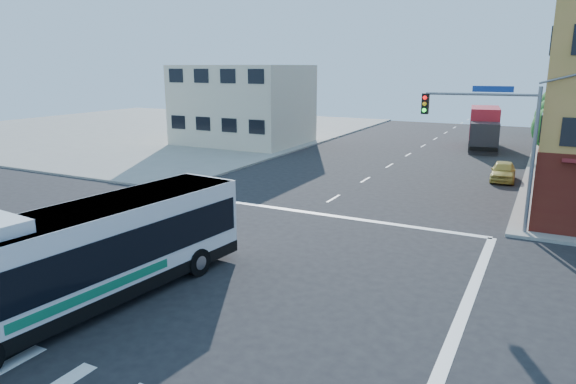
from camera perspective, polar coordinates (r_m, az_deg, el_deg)
The scene contains 11 objects.
ground at distance 20.65m, azimuth -8.89°, elevation -8.80°, with size 120.00×120.00×0.00m, color black.
sidewalk_nw at distance 68.89m, azimuth -15.51°, elevation 6.80°, with size 50.00×50.00×0.15m, color gray.
building_west at distance 53.61m, azimuth -4.98°, elevation 9.61°, with size 12.06×10.06×8.00m.
signal_mast_ne at distance 26.19m, azimuth 22.06°, elevation 6.45°, with size 7.91×1.13×8.07m.
street_tree_a at distance 43.44m, azimuth 27.90°, elevation 6.55°, with size 3.60×3.60×5.53m.
street_tree_b at distance 51.40m, azimuth 27.92°, elevation 7.61°, with size 3.80×3.80×5.79m.
street_tree_c at distance 59.39m, azimuth 27.88°, elevation 7.96°, with size 3.40×3.40×5.29m.
street_tree_d at distance 67.35m, azimuth 27.92°, elevation 8.82°, with size 4.00×4.00×6.03m.
transit_bus at distance 18.23m, azimuth -21.87°, elevation -6.62°, with size 4.03×12.86×3.74m.
box_truck at distance 53.94m, azimuth 20.93°, elevation 6.55°, with size 3.68×9.02×3.94m.
parked_car at distance 39.31m, azimuth 22.79°, elevation 2.16°, with size 1.60×3.98×1.36m, color gold.
Camera 1 is at (11.41, -15.30, 7.88)m, focal length 32.00 mm.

